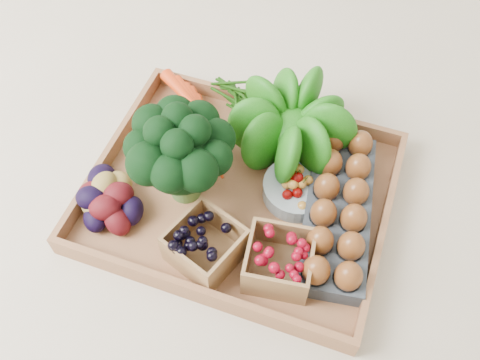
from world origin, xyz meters
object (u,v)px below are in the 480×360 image
(cherry_bowl, at_px, (297,189))
(egg_carton, at_px, (337,212))
(broccoli, at_px, (183,168))
(tray, at_px, (240,195))

(cherry_bowl, distance_m, egg_carton, 0.09)
(broccoli, distance_m, egg_carton, 0.29)
(broccoli, xyz_separation_m, egg_carton, (0.28, 0.04, -0.06))
(tray, bearing_deg, egg_carton, 2.84)
(broccoli, bearing_deg, egg_carton, 7.86)
(tray, xyz_separation_m, egg_carton, (0.18, 0.01, 0.03))
(cherry_bowl, bearing_deg, broccoli, -162.23)
(tray, height_order, broccoli, broccoli)
(cherry_bowl, bearing_deg, tray, -161.37)
(broccoli, relative_size, cherry_bowl, 1.48)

